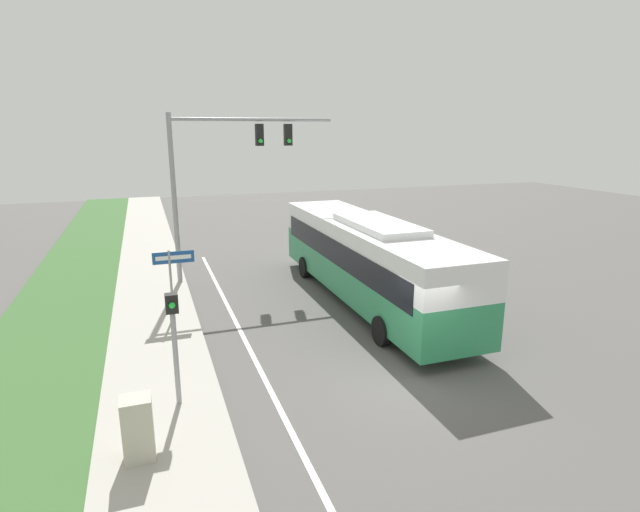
{
  "coord_description": "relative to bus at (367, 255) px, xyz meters",
  "views": [
    {
      "loc": [
        -6.2,
        -10.43,
        6.37
      ],
      "look_at": [
        -0.01,
        7.06,
        1.66
      ],
      "focal_mm": 28.0,
      "sensor_mm": 36.0,
      "label": 1
    }
  ],
  "objects": [
    {
      "name": "ground_plane",
      "position": [
        -1.49,
        -6.05,
        -1.81
      ],
      "size": [
        80.0,
        80.0,
        0.0
      ],
      "primitive_type": "plane",
      "color": "#565451"
    },
    {
      "name": "pedestrian_signal",
      "position": [
        -7.3,
        -5.43,
        0.13
      ],
      "size": [
        0.28,
        0.34,
        2.82
      ],
      "color": "#939399",
      "rests_on": "ground_plane"
    },
    {
      "name": "signal_gantry",
      "position": [
        -4.52,
        4.61,
        3.22
      ],
      "size": [
        6.88,
        0.41,
        7.03
      ],
      "color": "#939399",
      "rests_on": "ground_plane"
    },
    {
      "name": "bus",
      "position": [
        0.0,
        0.0,
        0.0
      ],
      "size": [
        2.72,
        12.35,
        3.26
      ],
      "color": "#2D8956",
      "rests_on": "ground_plane"
    },
    {
      "name": "sidewalk",
      "position": [
        -7.69,
        -6.05,
        -1.75
      ],
      "size": [
        2.8,
        80.0,
        0.12
      ],
      "color": "#ADA89E",
      "rests_on": "ground_plane"
    },
    {
      "name": "utility_cabinet",
      "position": [
        -8.17,
        -7.28,
        -1.04
      ],
      "size": [
        0.58,
        0.53,
        1.3
      ],
      "color": "#B7B29E",
      "rests_on": "sidewalk"
    },
    {
      "name": "lane_divider_near",
      "position": [
        -5.09,
        -6.05,
        -1.8
      ],
      "size": [
        0.14,
        30.0,
        0.01
      ],
      "color": "silver",
      "rests_on": "ground_plane"
    },
    {
      "name": "street_sign",
      "position": [
        -7.0,
        0.34,
        -0.04
      ],
      "size": [
        1.36,
        0.08,
        2.49
      ],
      "color": "#939399",
      "rests_on": "ground_plane"
    }
  ]
}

